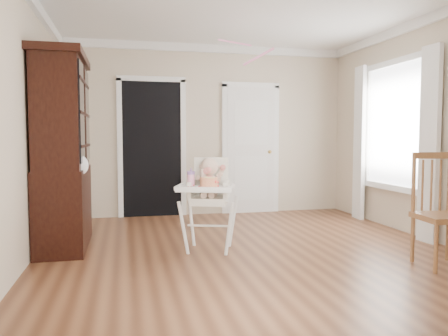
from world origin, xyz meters
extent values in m
plane|color=#542F1C|center=(0.00, 0.00, 0.00)|extent=(5.00, 5.00, 0.00)
plane|color=beige|center=(0.00, 2.50, 1.35)|extent=(4.50, 0.00, 4.50)
plane|color=beige|center=(-2.25, 0.00, 1.35)|extent=(0.00, 5.00, 5.00)
plane|color=beige|center=(2.25, 0.00, 1.35)|extent=(0.00, 5.00, 5.00)
cube|color=black|center=(-0.90, 2.48, 1.05)|extent=(0.90, 0.03, 2.10)
cube|color=white|center=(-1.39, 2.48, 1.05)|extent=(0.08, 0.05, 2.18)
cube|color=white|center=(-0.41, 2.48, 1.05)|extent=(0.08, 0.05, 2.18)
cube|color=white|center=(-0.90, 2.48, 2.14)|extent=(1.06, 0.05, 0.08)
cube|color=white|center=(0.70, 2.48, 1.02)|extent=(0.80, 0.05, 2.05)
cube|color=white|center=(0.26, 2.48, 1.02)|extent=(0.08, 0.05, 2.13)
cube|color=white|center=(1.14, 2.48, 1.02)|extent=(0.08, 0.05, 2.13)
sphere|color=gold|center=(1.02, 2.44, 1.00)|extent=(0.06, 0.06, 0.06)
cube|color=white|center=(2.23, 0.80, 1.40)|extent=(0.02, 1.20, 1.60)
cube|color=white|center=(2.21, 0.80, 2.24)|extent=(0.06, 1.36, 0.08)
cube|color=white|center=(2.15, 0.02, 1.15)|extent=(0.08, 0.28, 2.30)
cube|color=white|center=(2.15, 1.58, 1.15)|extent=(0.08, 0.28, 2.30)
cylinder|color=white|center=(-0.73, 0.10, 0.28)|extent=(0.15, 0.10, 0.60)
cylinder|color=white|center=(-0.27, -0.06, 0.28)|extent=(0.10, 0.15, 0.60)
cylinder|color=white|center=(-0.58, 0.52, 0.28)|extent=(0.10, 0.15, 0.60)
cylinder|color=white|center=(-0.13, 0.36, 0.28)|extent=(0.15, 0.10, 0.60)
cylinder|color=white|center=(-0.44, 0.18, 0.28)|extent=(0.44, 0.17, 0.02)
cube|color=white|center=(-0.43, 0.23, 0.55)|extent=(0.48, 0.47, 0.08)
cube|color=white|center=(-0.61, 0.29, 0.67)|extent=(0.15, 0.33, 0.18)
cube|color=white|center=(-0.25, 0.17, 0.67)|extent=(0.15, 0.33, 0.18)
cube|color=white|center=(-0.37, 0.39, 0.79)|extent=(0.38, 0.18, 0.44)
cube|color=white|center=(-0.51, 0.00, 0.71)|extent=(0.66, 0.56, 0.03)
cube|color=white|center=(-0.57, -0.18, 0.73)|extent=(0.54, 0.21, 0.04)
ellipsoid|color=beige|center=(-0.42, 0.26, 0.70)|extent=(0.26, 0.24, 0.27)
sphere|color=beige|center=(-0.42, 0.26, 0.92)|extent=(0.24, 0.24, 0.19)
sphere|color=red|center=(-0.44, 0.20, 0.76)|extent=(0.14, 0.14, 0.14)
sphere|color=red|center=(-0.47, 0.19, 0.88)|extent=(0.07, 0.07, 0.07)
sphere|color=red|center=(-0.30, 0.13, 0.91)|extent=(0.06, 0.06, 0.06)
cylinder|color=silver|center=(-0.48, -0.04, 0.72)|extent=(0.23, 0.23, 0.01)
cylinder|color=red|center=(-0.48, -0.04, 0.78)|extent=(0.18, 0.18, 0.10)
cylinder|color=#F2E08C|center=(-0.47, -0.06, 0.82)|extent=(0.08, 0.08, 0.02)
cylinder|color=pink|center=(-0.63, 0.19, 0.78)|extent=(0.08, 0.08, 0.12)
cylinder|color=#8B5DA4|center=(-0.63, 0.19, 0.86)|extent=(0.08, 0.08, 0.03)
cone|color=#8B5DA4|center=(-0.63, 0.19, 0.90)|extent=(0.03, 0.03, 0.04)
cube|color=black|center=(-1.99, 0.72, 0.45)|extent=(0.50, 1.20, 0.90)
cube|color=black|center=(-1.99, 0.72, 1.49)|extent=(0.46, 1.20, 1.20)
cube|color=black|center=(-1.75, 0.42, 1.49)|extent=(0.02, 0.52, 1.05)
cube|color=black|center=(-1.75, 1.02, 1.49)|extent=(0.02, 0.52, 1.05)
cube|color=black|center=(-1.99, 0.72, 2.11)|extent=(0.54, 1.27, 0.08)
ellipsoid|color=white|center=(-1.79, 0.38, 0.95)|extent=(0.20, 0.16, 0.22)
cube|color=brown|center=(1.63, -0.87, 0.48)|extent=(0.48, 0.48, 0.05)
cylinder|color=brown|center=(1.43, -1.04, 0.24)|extent=(0.04, 0.04, 0.48)
cylinder|color=brown|center=(1.46, -0.66, 0.24)|extent=(0.04, 0.04, 0.48)
cylinder|color=brown|center=(1.84, -0.69, 0.24)|extent=(0.04, 0.04, 0.48)
cylinder|color=brown|center=(1.46, -0.65, 0.78)|extent=(0.04, 0.04, 0.61)
cube|color=brown|center=(1.65, -0.66, 1.06)|extent=(0.40, 0.08, 0.06)
camera|label=1|loc=(-1.32, -4.41, 1.24)|focal=35.00mm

